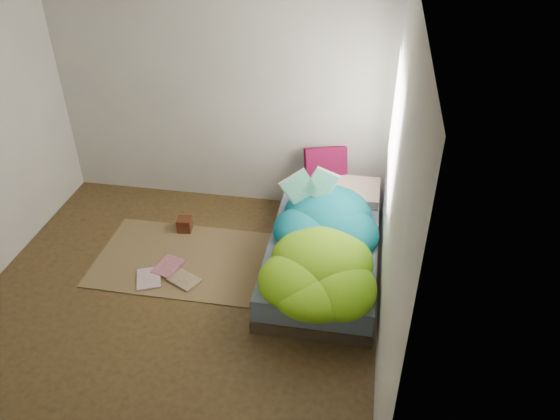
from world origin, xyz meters
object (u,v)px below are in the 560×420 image
object	(u,v)px
pillow_magenta	(326,168)
floor_book_b	(158,264)
open_book	(311,177)
floor_book_a	(137,280)
bed	(324,250)
wooden_box	(185,224)

from	to	relation	value
pillow_magenta	floor_book_b	distance (m)	1.94
open_book	floor_book_a	size ratio (longest dim) A/B	1.56
bed	floor_book_b	distance (m)	1.58
pillow_magenta	floor_book_a	xyz separation A→B (m)	(-1.57, -1.43, -0.53)
wooden_box	floor_book_a	bearing A→B (deg)	-102.59
open_book	wooden_box	bearing A→B (deg)	154.98
bed	floor_book_b	size ratio (longest dim) A/B	6.73
pillow_magenta	wooden_box	xyz separation A→B (m)	(-1.38, -0.59, -0.47)
bed	floor_book_b	bearing A→B (deg)	-169.09
open_book	floor_book_b	distance (m)	1.67
open_book	floor_book_a	xyz separation A→B (m)	(-1.48, -0.78, -0.80)
wooden_box	floor_book_b	bearing A→B (deg)	-97.23
pillow_magenta	wooden_box	bearing A→B (deg)	-175.24
bed	pillow_magenta	world-z (taller)	pillow_magenta
bed	open_book	size ratio (longest dim) A/B	4.39
pillow_magenta	floor_book_b	size ratio (longest dim) A/B	1.45
bed	wooden_box	size ratio (longest dim) A/B	14.31
floor_book_b	open_book	bearing A→B (deg)	35.15
open_book	bed	bearing A→B (deg)	-75.67
wooden_box	floor_book_a	xyz separation A→B (m)	(-0.19, -0.84, -0.06)
pillow_magenta	open_book	bearing A→B (deg)	-115.80
bed	floor_book_b	world-z (taller)	bed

